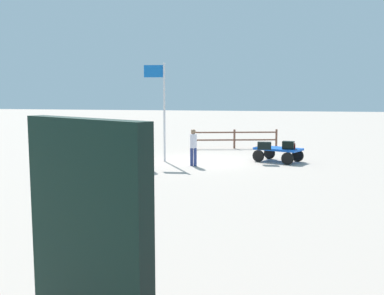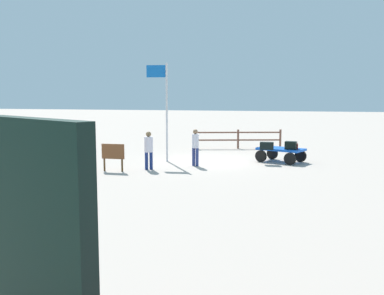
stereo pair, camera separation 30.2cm
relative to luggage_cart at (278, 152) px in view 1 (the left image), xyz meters
The scene contains 10 objects.
ground_plane 3.40m from the luggage_cart, ahead, with size 120.00×120.00×0.00m, color #BAA89A.
luggage_cart is the anchor object (origin of this frame).
suitcase_olive 1.01m from the luggage_cart, 49.23° to the left, with size 0.64×0.36×0.35m.
suitcase_tan 0.63m from the luggage_cart, 157.02° to the left, with size 0.58×0.34×0.25m.
suitcase_maroon 0.73m from the luggage_cart, 138.35° to the left, with size 0.58×0.45×0.37m.
worker_lead 4.24m from the luggage_cart, 28.28° to the left, with size 0.41×0.41×1.66m.
worker_trailing 6.42m from the luggage_cart, 31.30° to the left, with size 0.49×0.49×1.63m.
flagpole 5.99m from the luggage_cart, ahead, with size 1.02×0.11×4.66m.
signboard 7.92m from the luggage_cart, 30.96° to the left, with size 0.99×0.09×1.15m.
wooden_fence 5.35m from the luggage_cart, 61.90° to the right, with size 4.98×1.30×1.12m.
Camera 1 is at (-3.30, 21.13, 3.27)m, focal length 41.95 mm.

